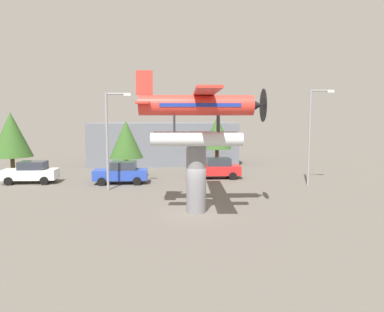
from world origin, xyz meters
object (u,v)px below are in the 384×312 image
at_px(floatplane_monument, 199,114).
at_px(tree_west, 11,135).
at_px(storefront_building, 164,143).
at_px(streetlight_primary, 110,133).
at_px(streetlight_secondary, 312,130).
at_px(car_far_red, 216,168).
at_px(tree_east, 126,140).
at_px(car_mid_blue, 121,172).
at_px(car_near_white, 31,172).
at_px(tree_center_back, 217,133).
at_px(display_pedestal, 196,179).

height_order(floatplane_monument, tree_west, floatplane_monument).
height_order(floatplane_monument, storefront_building, floatplane_monument).
bearing_deg(streetlight_primary, streetlight_secondary, 2.23).
distance_m(car_far_red, tree_east, 8.20).
distance_m(floatplane_monument, tree_west, 20.77).
xyz_separation_m(streetlight_primary, tree_east, (0.58, 5.61, -0.81)).
relative_size(car_far_red, streetlight_primary, 0.60).
xyz_separation_m(streetlight_secondary, storefront_building, (-11.30, 14.69, -2.01)).
bearing_deg(tree_east, car_mid_blue, -92.40).
height_order(car_mid_blue, tree_west, tree_west).
height_order(car_near_white, streetlight_primary, streetlight_primary).
height_order(floatplane_monument, tree_center_back, floatplane_monument).
relative_size(car_near_white, storefront_building, 0.26).
bearing_deg(display_pedestal, tree_west, 137.74).
bearing_deg(floatplane_monument, streetlight_secondary, 41.13).
bearing_deg(streetlight_primary, car_mid_blue, 80.02).
height_order(storefront_building, tree_east, tree_east).
relative_size(display_pedestal, floatplane_monument, 0.36).
height_order(car_mid_blue, streetlight_primary, streetlight_primary).
xyz_separation_m(streetlight_primary, tree_center_back, (8.93, 8.29, -0.40)).
distance_m(floatplane_monument, car_near_white, 16.67).
relative_size(display_pedestal, streetlight_primary, 0.54).
bearing_deg(car_mid_blue, car_near_white, -5.76).
bearing_deg(car_near_white, tree_west, -53.13).
height_order(display_pedestal, streetlight_secondary, streetlight_secondary).
height_order(car_near_white, tree_center_back, tree_center_back).
bearing_deg(car_mid_blue, display_pedestal, 118.96).
distance_m(display_pedestal, floatplane_monument, 3.56).
bearing_deg(tree_east, display_pedestal, -67.84).
xyz_separation_m(streetlight_secondary, tree_center_back, (-6.20, 7.70, -0.58)).
xyz_separation_m(streetlight_primary, streetlight_secondary, (15.13, 0.59, 0.17)).
distance_m(car_near_white, streetlight_secondary, 22.33).
relative_size(car_far_red, tree_east, 0.85).
relative_size(car_mid_blue, storefront_building, 0.26).
bearing_deg(floatplane_monument, car_far_red, 80.16).
height_order(streetlight_secondary, tree_center_back, streetlight_secondary).
bearing_deg(car_near_white, streetlight_secondary, 172.92).
distance_m(car_mid_blue, streetlight_primary, 4.17).
height_order(car_mid_blue, tree_center_back, tree_center_back).
distance_m(display_pedestal, car_mid_blue, 10.68).
distance_m(streetlight_secondary, storefront_building, 18.64).
relative_size(car_near_white, streetlight_secondary, 0.57).
bearing_deg(storefront_building, car_near_white, -131.54).
relative_size(streetlight_primary, tree_east, 1.41).
relative_size(streetlight_primary, tree_west, 1.23).
bearing_deg(display_pedestal, floatplane_monument, -3.21).
relative_size(car_near_white, tree_east, 0.85).
relative_size(tree_east, tree_center_back, 0.94).
bearing_deg(tree_west, display_pedestal, -42.26).
bearing_deg(storefront_building, car_far_red, -67.52).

